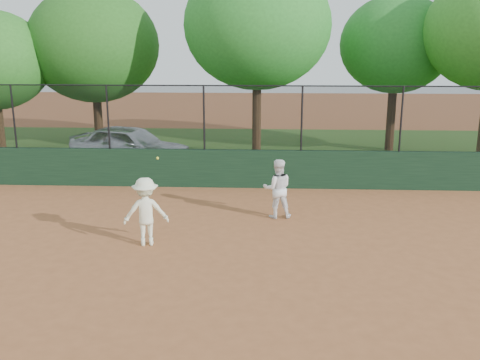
{
  "coord_description": "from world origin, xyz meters",
  "views": [
    {
      "loc": [
        1.43,
        -10.33,
        4.39
      ],
      "look_at": [
        0.8,
        2.2,
        1.2
      ],
      "focal_mm": 40.0,
      "sensor_mm": 36.0,
      "label": 1
    }
  ],
  "objects_px": {
    "player_main": "(146,212)",
    "tree_1": "(93,45)",
    "parked_car": "(130,146)",
    "tree_2": "(257,26)",
    "player_second": "(277,189)",
    "tree_3": "(396,45)"
  },
  "relations": [
    {
      "from": "parked_car",
      "to": "player_second",
      "type": "distance_m",
      "value": 7.83
    },
    {
      "from": "player_main",
      "to": "player_second",
      "type": "bearing_deg",
      "value": 35.52
    },
    {
      "from": "parked_car",
      "to": "tree_1",
      "type": "distance_m",
      "value": 5.38
    },
    {
      "from": "tree_1",
      "to": "tree_3",
      "type": "xyz_separation_m",
      "value": [
        12.46,
        0.33,
        0.03
      ]
    },
    {
      "from": "player_second",
      "to": "tree_3",
      "type": "distance_m",
      "value": 11.26
    },
    {
      "from": "tree_2",
      "to": "tree_3",
      "type": "distance_m",
      "value": 5.94
    },
    {
      "from": "player_second",
      "to": "tree_2",
      "type": "bearing_deg",
      "value": -90.66
    },
    {
      "from": "parked_car",
      "to": "player_second",
      "type": "bearing_deg",
      "value": -120.21
    },
    {
      "from": "parked_car",
      "to": "tree_2",
      "type": "xyz_separation_m",
      "value": [
        4.62,
        1.99,
        4.32
      ]
    },
    {
      "from": "player_second",
      "to": "player_main",
      "type": "relative_size",
      "value": 0.74
    },
    {
      "from": "player_main",
      "to": "tree_3",
      "type": "height_order",
      "value": "tree_3"
    },
    {
      "from": "tree_2",
      "to": "tree_1",
      "type": "bearing_deg",
      "value": 168.59
    },
    {
      "from": "player_main",
      "to": "tree_3",
      "type": "xyz_separation_m",
      "value": [
        7.92,
        11.57,
        3.6
      ]
    },
    {
      "from": "tree_1",
      "to": "tree_2",
      "type": "relative_size",
      "value": 0.89
    },
    {
      "from": "player_second",
      "to": "tree_1",
      "type": "distance_m",
      "value": 12.34
    },
    {
      "from": "parked_car",
      "to": "player_main",
      "type": "relative_size",
      "value": 2.16
    },
    {
      "from": "parked_car",
      "to": "player_main",
      "type": "xyz_separation_m",
      "value": [
        2.35,
        -7.88,
        0.01
      ]
    },
    {
      "from": "parked_car",
      "to": "tree_2",
      "type": "relative_size",
      "value": 0.6
    },
    {
      "from": "player_main",
      "to": "tree_2",
      "type": "bearing_deg",
      "value": 77.03
    },
    {
      "from": "player_main",
      "to": "tree_1",
      "type": "height_order",
      "value": "tree_1"
    },
    {
      "from": "tree_2",
      "to": "player_second",
      "type": "bearing_deg",
      "value": -84.87
    },
    {
      "from": "player_second",
      "to": "tree_2",
      "type": "relative_size",
      "value": 0.21
    }
  ]
}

